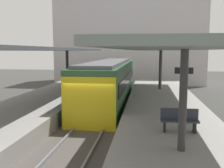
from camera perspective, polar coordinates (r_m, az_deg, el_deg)
The scene contains 12 objects.
ground_plane at distance 13.40m, azimuth -4.28°, elevation -10.00°, with size 80.00×80.00×0.00m, color #383835.
platform_left at distance 14.51m, azimuth -19.26°, elevation -6.98°, with size 4.40×28.00×1.00m, color gray.
platform_right at distance 13.02m, azimuth 12.46°, elevation -8.37°, with size 4.40×28.00×1.00m, color gray.
track_ballast at distance 13.37m, azimuth -4.29°, elevation -9.59°, with size 3.20×28.00×0.20m, color #4C4742.
rail_near_side at distance 13.48m, azimuth -7.33°, elevation -8.72°, with size 0.08×28.00×0.14m, color slate.
rail_far_side at distance 13.19m, azimuth -1.20°, elevation -9.03°, with size 0.08×28.00×0.14m, color slate.
commuter_train at distance 18.70m, azimuth -0.59°, elevation 0.43°, with size 2.78×13.77×3.10m.
canopy_left at distance 15.34m, azimuth -17.45°, elevation 7.39°, with size 4.18×21.00×3.21m.
canopy_right at distance 13.94m, azimuth 12.41°, elevation 7.71°, with size 4.18×21.00×3.24m.
platform_bench at distance 9.88m, azimuth 14.98°, elevation -7.74°, with size 1.40×0.41×0.86m.
platform_sign at distance 13.05m, azimuth 15.87°, elevation 1.06°, with size 0.90×0.08×2.21m.
station_building_backdrop at distance 32.60m, azimuth 3.99°, elevation 10.04°, with size 18.00×6.00×11.00m, color #B7B2B7.
Camera 1 is at (2.70, -12.49, 4.01)m, focal length 40.46 mm.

